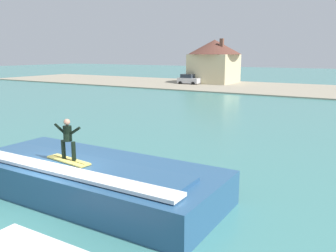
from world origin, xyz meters
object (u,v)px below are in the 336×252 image
at_px(surfer, 68,137).
at_px(car_near_shore, 189,79).
at_px(house_with_chimney, 214,59).
at_px(wave_crest, 91,178).
at_px(surfboard, 68,160).

bearing_deg(surfer, car_near_shore, 112.25).
bearing_deg(house_with_chimney, wave_crest, -71.55).
relative_size(car_near_shore, house_with_chimney, 0.40).
relative_size(surfboard, surfer, 1.38).
height_order(wave_crest, house_with_chimney, house_with_chimney).
distance_m(wave_crest, surfboard, 1.13).
bearing_deg(car_near_shore, surfboard, -67.77).
xyz_separation_m(surfboard, car_near_shore, (-18.74, 45.85, -0.51)).
relative_size(surfboard, house_with_chimney, 0.22).
height_order(wave_crest, car_near_shore, car_near_shore).
bearing_deg(car_near_shore, surfer, -67.75).
bearing_deg(car_near_shore, wave_crest, -66.87).
height_order(surfboard, house_with_chimney, house_with_chimney).
xyz_separation_m(surfer, house_with_chimney, (-16.02, 50.35, 1.97)).
relative_size(wave_crest, house_with_chimney, 1.09).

